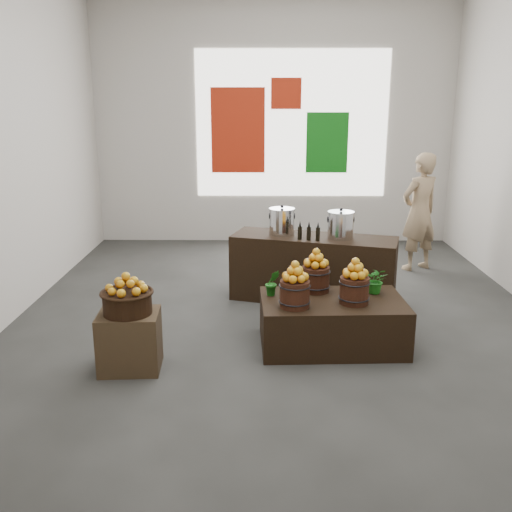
{
  "coord_description": "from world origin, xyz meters",
  "views": [
    {
      "loc": [
        -0.22,
        -6.3,
        2.41
      ],
      "look_at": [
        -0.27,
        -0.4,
        0.78
      ],
      "focal_mm": 40.0,
      "sensor_mm": 36.0,
      "label": 1
    }
  ],
  "objects_px": {
    "counter": "(313,268)",
    "stock_pot_left": "(282,222)",
    "crate": "(130,341)",
    "shopper": "(419,212)",
    "display_table": "(332,323)",
    "stock_pot_center": "(340,226)",
    "wicker_basket": "(127,303)"
  },
  "relations": [
    {
      "from": "shopper",
      "to": "crate",
      "type": "bearing_deg",
      "value": 14.5
    },
    {
      "from": "stock_pot_left",
      "to": "stock_pot_center",
      "type": "height_order",
      "value": "same"
    },
    {
      "from": "counter",
      "to": "stock_pot_left",
      "type": "bearing_deg",
      "value": -180.0
    },
    {
      "from": "wicker_basket",
      "to": "shopper",
      "type": "distance_m",
      "value": 4.76
    },
    {
      "from": "display_table",
      "to": "stock_pot_left",
      "type": "relative_size",
      "value": 4.64
    },
    {
      "from": "crate",
      "to": "stock_pot_left",
      "type": "height_order",
      "value": "stock_pot_left"
    },
    {
      "from": "wicker_basket",
      "to": "stock_pot_left",
      "type": "height_order",
      "value": "stock_pot_left"
    },
    {
      "from": "counter",
      "to": "wicker_basket",
      "type": "bearing_deg",
      "value": -118.01
    },
    {
      "from": "crate",
      "to": "wicker_basket",
      "type": "xyz_separation_m",
      "value": [
        0.0,
        0.0,
        0.37
      ]
    },
    {
      "from": "display_table",
      "to": "counter",
      "type": "relative_size",
      "value": 0.72
    },
    {
      "from": "counter",
      "to": "display_table",
      "type": "bearing_deg",
      "value": -70.81
    },
    {
      "from": "wicker_basket",
      "to": "display_table",
      "type": "relative_size",
      "value": 0.31
    },
    {
      "from": "wicker_basket",
      "to": "stock_pot_left",
      "type": "xyz_separation_m",
      "value": [
        1.45,
        2.01,
        0.32
      ]
    },
    {
      "from": "counter",
      "to": "stock_pot_center",
      "type": "bearing_deg",
      "value": 0.0
    },
    {
      "from": "shopper",
      "to": "wicker_basket",
      "type": "bearing_deg",
      "value": 14.5
    },
    {
      "from": "display_table",
      "to": "stock_pot_center",
      "type": "bearing_deg",
      "value": 77.51
    },
    {
      "from": "counter",
      "to": "shopper",
      "type": "distance_m",
      "value": 2.16
    },
    {
      "from": "stock_pot_left",
      "to": "crate",
      "type": "bearing_deg",
      "value": -125.93
    },
    {
      "from": "counter",
      "to": "stock_pot_center",
      "type": "relative_size",
      "value": 6.47
    },
    {
      "from": "crate",
      "to": "stock_pot_center",
      "type": "height_order",
      "value": "stock_pot_center"
    },
    {
      "from": "counter",
      "to": "stock_pot_left",
      "type": "distance_m",
      "value": 0.69
    },
    {
      "from": "shopper",
      "to": "display_table",
      "type": "bearing_deg",
      "value": 31.58
    },
    {
      "from": "crate",
      "to": "stock_pot_left",
      "type": "relative_size",
      "value": 1.79
    },
    {
      "from": "display_table",
      "to": "stock_pot_left",
      "type": "bearing_deg",
      "value": 104.99
    },
    {
      "from": "wicker_basket",
      "to": "stock_pot_center",
      "type": "bearing_deg",
      "value": 40.15
    },
    {
      "from": "crate",
      "to": "shopper",
      "type": "bearing_deg",
      "value": 43.06
    },
    {
      "from": "stock_pot_left",
      "to": "shopper",
      "type": "xyz_separation_m",
      "value": [
        2.02,
        1.24,
        -0.11
      ]
    },
    {
      "from": "crate",
      "to": "shopper",
      "type": "distance_m",
      "value": 4.79
    },
    {
      "from": "stock_pot_center",
      "to": "shopper",
      "type": "relative_size",
      "value": 0.18
    },
    {
      "from": "crate",
      "to": "stock_pot_center",
      "type": "xyz_separation_m",
      "value": [
        2.14,
        1.81,
        0.69
      ]
    },
    {
      "from": "crate",
      "to": "stock_pot_center",
      "type": "bearing_deg",
      "value": 40.15
    },
    {
      "from": "wicker_basket",
      "to": "display_table",
      "type": "height_order",
      "value": "wicker_basket"
    }
  ]
}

